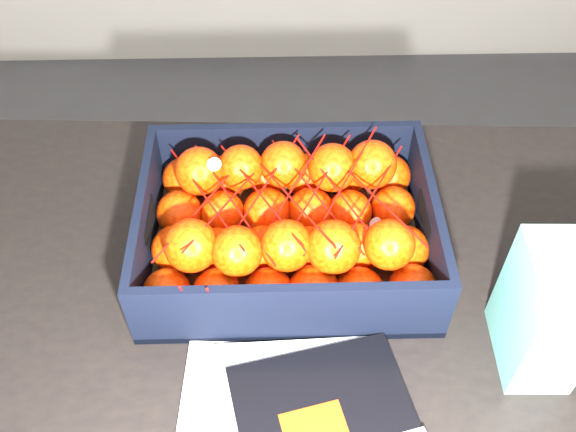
{
  "coord_description": "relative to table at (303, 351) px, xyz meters",
  "views": [
    {
      "loc": [
        0.31,
        -0.42,
        1.49
      ],
      "look_at": [
        0.33,
        0.14,
        0.86
      ],
      "focal_mm": 39.84,
      "sensor_mm": 36.0,
      "label": 1
    }
  ],
  "objects": [
    {
      "name": "produce_crate",
      "position": [
        -0.02,
        0.11,
        0.13
      ],
      "size": [
        0.41,
        0.31,
        0.11
      ],
      "color": "brown",
      "rests_on": "table"
    },
    {
      "name": "retail_carton",
      "position": [
        0.29,
        -0.06,
        0.19
      ],
      "size": [
        0.08,
        0.12,
        0.18
      ],
      "primitive_type": "cube",
      "rotation": [
        0.0,
        0.0,
        -0.03
      ],
      "color": "silver",
      "rests_on": "table"
    },
    {
      "name": "mesh_net",
      "position": [
        -0.03,
        0.11,
        0.21
      ],
      "size": [
        0.34,
        0.27,
        0.1
      ],
      "color": "red",
      "rests_on": "clementine_heap"
    },
    {
      "name": "clementine_heap",
      "position": [
        -0.02,
        0.11,
        0.16
      ],
      "size": [
        0.39,
        0.29,
        0.12
      ],
      "color": "#FE3505",
      "rests_on": "produce_crate"
    },
    {
      "name": "table",
      "position": [
        0.0,
        0.0,
        0.0
      ],
      "size": [
        1.23,
        0.85,
        0.75
      ],
      "color": "black",
      "rests_on": "ground"
    }
  ]
}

